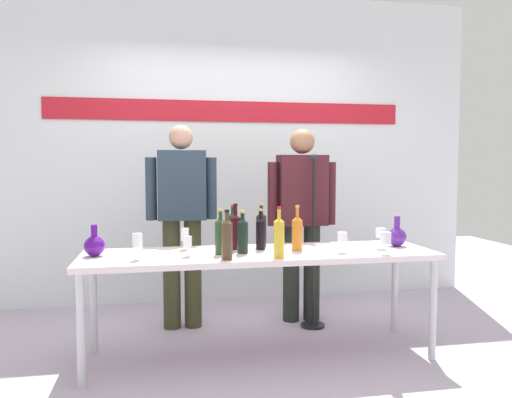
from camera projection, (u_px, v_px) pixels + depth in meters
name	position (u px, v px, depth m)	size (l,w,h in m)	color
ground_plane	(260.00, 356.00, 3.50)	(10.00, 10.00, 0.00)	#B7A9BE
back_wall	(229.00, 148.00, 4.93)	(4.94, 0.11, 3.00)	white
display_table	(260.00, 260.00, 3.45)	(2.42, 0.67, 0.74)	silver
decanter_blue_left	(94.00, 245.00, 3.27)	(0.14, 0.14, 0.21)	#4B0F84
decanter_blue_right	(397.00, 236.00, 3.67)	(0.14, 0.14, 0.22)	#53218C
presenter_left	(182.00, 214.00, 4.05)	(0.57, 0.22, 1.66)	#35371F
presenter_right	(302.00, 212.00, 4.24)	(0.60, 0.22, 1.64)	black
wine_bottle_0	(227.00, 238.00, 3.15)	(0.07, 0.07, 0.32)	#45321E
wine_bottle_1	(243.00, 235.00, 3.38)	(0.07, 0.07, 0.29)	black
wine_bottle_2	(221.00, 235.00, 3.34)	(0.07, 0.07, 0.31)	#203A1C
wine_bottle_3	(279.00, 236.00, 3.20)	(0.07, 0.07, 0.33)	gold
wine_bottle_4	(261.00, 228.00, 3.65)	(0.07, 0.07, 0.32)	black
wine_bottle_5	(297.00, 232.00, 3.48)	(0.08, 0.08, 0.32)	#CA6E21
wine_bottle_6	(261.00, 232.00, 3.53)	(0.07, 0.07, 0.29)	black
wine_bottle_7	(233.00, 229.00, 3.64)	(0.07, 0.07, 0.31)	#123716
wine_bottle_8	(235.00, 230.00, 3.54)	(0.07, 0.07, 0.33)	#370A15
wine_glass_left_0	(185.00, 235.00, 3.52)	(0.06, 0.06, 0.15)	white
wine_glass_left_1	(137.00, 241.00, 3.14)	(0.06, 0.06, 0.17)	white
wine_glass_left_2	(188.00, 243.00, 3.26)	(0.06, 0.06, 0.13)	white
wine_glass_right_0	(381.00, 233.00, 3.56)	(0.07, 0.07, 0.15)	white
wine_glass_right_1	(342.00, 238.00, 3.40)	(0.07, 0.07, 0.14)	white
wine_glass_right_2	(386.00, 239.00, 3.31)	(0.07, 0.07, 0.15)	white
microphone_stand	(313.00, 270.00, 4.09)	(0.20, 0.20, 1.43)	black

